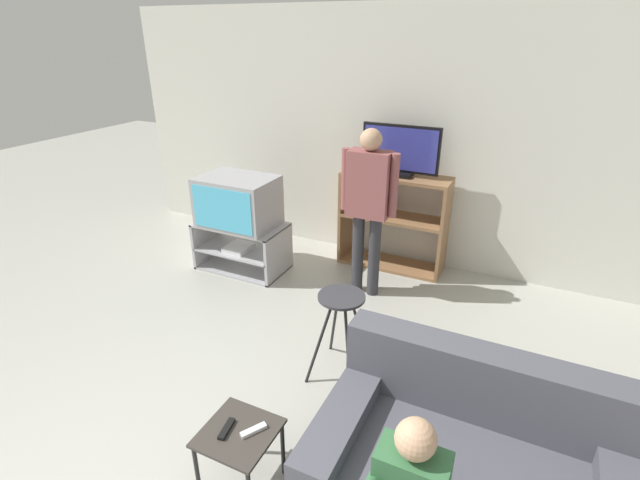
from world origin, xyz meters
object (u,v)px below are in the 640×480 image
at_px(snack_table, 239,440).
at_px(remote_control_white, 254,430).
at_px(person_standing_adult, 368,198).
at_px(media_shelf, 393,221).
at_px(tv_stand, 242,246).
at_px(folding_stool, 341,312).
at_px(remote_control_black, 227,429).
at_px(television_flat, 400,152).
at_px(television_main, 238,202).
at_px(couch, 467,473).

distance_m(snack_table, remote_control_white, 0.11).
xyz_separation_m(remote_control_white, person_standing_adult, (-0.21, 2.26, 0.55)).
bearing_deg(media_shelf, remote_control_white, -86.87).
height_order(tv_stand, media_shelf, media_shelf).
xyz_separation_m(folding_stool, remote_control_black, (-0.17, -1.13, -0.12)).
bearing_deg(tv_stand, remote_control_black, -57.08).
bearing_deg(snack_table, remote_control_black, -162.11).
height_order(media_shelf, remote_control_white, media_shelf).
relative_size(folding_stool, remote_control_black, 4.63).
distance_m(media_shelf, television_flat, 0.74).
distance_m(tv_stand, snack_table, 2.66).
height_order(tv_stand, television_flat, television_flat).
relative_size(television_main, remote_control_white, 5.27).
bearing_deg(folding_stool, snack_table, -95.76).
relative_size(television_flat, folding_stool, 1.16).
xyz_separation_m(media_shelf, remote_control_black, (0.02, -2.96, -0.11)).
bearing_deg(television_main, remote_control_white, -53.87).
bearing_deg(television_flat, television_main, -152.33).
xyz_separation_m(television_flat, person_standing_adult, (-0.08, -0.64, -0.29)).
bearing_deg(person_standing_adult, folding_stool, -77.97).
distance_m(snack_table, couch, 1.20).
xyz_separation_m(tv_stand, television_main, (0.00, -0.02, 0.51)).
height_order(television_flat, remote_control_black, television_flat).
bearing_deg(person_standing_adult, couch, -56.17).
relative_size(television_main, folding_stool, 1.14).
relative_size(snack_table, remote_control_white, 2.80).
bearing_deg(remote_control_black, television_flat, 80.13).
distance_m(snack_table, person_standing_adult, 2.38).
xyz_separation_m(remote_control_black, person_standing_adult, (-0.08, 2.31, 0.55)).
xyz_separation_m(folding_stool, person_standing_adult, (-0.25, 1.18, 0.43)).
distance_m(folding_stool, snack_table, 1.14).
xyz_separation_m(media_shelf, remote_control_white, (0.16, -2.91, -0.11)).
bearing_deg(snack_table, media_shelf, 91.66).
xyz_separation_m(tv_stand, television_flat, (1.44, 0.74, 1.01)).
distance_m(folding_stool, remote_control_white, 1.09).
bearing_deg(snack_table, couch, 19.02).
relative_size(tv_stand, television_flat, 1.20).
relative_size(television_main, media_shelf, 0.69).
height_order(television_main, remote_control_black, television_main).
height_order(television_main, folding_stool, television_main).
xyz_separation_m(snack_table, person_standing_adult, (-0.14, 2.29, 0.62)).
xyz_separation_m(remote_control_black, couch, (1.20, 0.41, -0.15)).
xyz_separation_m(tv_stand, remote_control_black, (1.43, -2.22, 0.16)).
distance_m(remote_control_black, couch, 1.28).
height_order(television_flat, remote_control_white, television_flat).
bearing_deg(person_standing_adult, remote_control_white, -84.62).
height_order(snack_table, couch, couch).
height_order(media_shelf, person_standing_adult, person_standing_adult).
xyz_separation_m(television_main, person_standing_adult, (1.35, 0.12, 0.20)).
height_order(media_shelf, snack_table, media_shelf).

